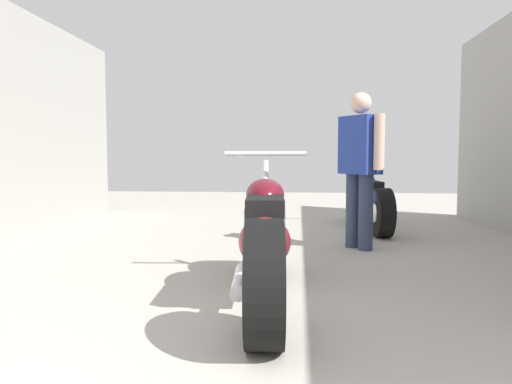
{
  "coord_description": "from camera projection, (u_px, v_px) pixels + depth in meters",
  "views": [
    {
      "loc": [
        0.37,
        -0.57,
        0.99
      ],
      "look_at": [
        -0.02,
        3.88,
        0.65
      ],
      "focal_mm": 33.99,
      "sensor_mm": 36.0,
      "label": 1
    }
  ],
  "objects": [
    {
      "name": "mechanic_in_blue",
      "position": [
        360.0,
        161.0,
        5.1
      ],
      "size": [
        0.47,
        0.6,
        1.65
      ],
      "color": "#2D3851",
      "rests_on": "ground_plane"
    },
    {
      "name": "ground_plane",
      "position": [
        257.0,
        267.0,
        4.32
      ],
      "size": [
        17.64,
        17.64,
        0.0
      ],
      "primitive_type": "plane",
      "color": "#A8A399"
    },
    {
      "name": "motorcycle_black_naked",
      "position": [
        369.0,
        201.0,
        6.48
      ],
      "size": [
        0.58,
        1.97,
        0.92
      ],
      "color": "black",
      "rests_on": "ground_plane"
    },
    {
      "name": "motorcycle_maroon_cruiser",
      "position": [
        265.0,
        240.0,
        3.18
      ],
      "size": [
        0.65,
        2.2,
        1.03
      ],
      "color": "black",
      "rests_on": "ground_plane"
    }
  ]
}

